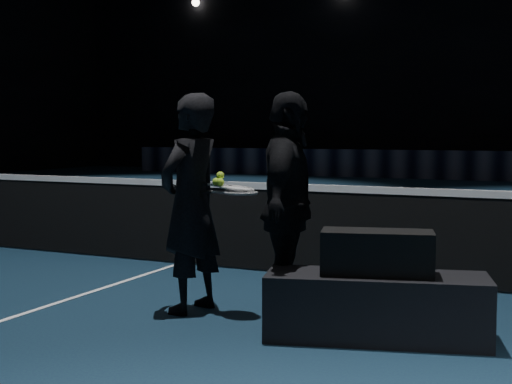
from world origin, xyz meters
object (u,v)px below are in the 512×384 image
player_b (287,208)px  racket_lower (241,193)px  player_bench (376,307)px  racket_upper (237,188)px  player_a (191,203)px  tennis_balls (219,180)px  racket_bag (377,253)px

player_b → racket_lower: 0.41m
player_bench → racket_lower: 1.40m
player_bench → racket_upper: 1.47m
player_b → racket_upper: (-0.45, 0.02, 0.13)m
player_b → racket_lower: size_ratio=2.66×
player_a → player_b: (0.85, 0.03, 0.00)m
racket_upper → player_a: bearing=-178.3°
player_bench → tennis_balls: 1.62m
racket_bag → racket_upper: size_ratio=1.16×
player_a → player_b: size_ratio=1.00×
player_bench → racket_bag: size_ratio=2.00×
racket_upper → player_b: bearing=-9.1°
player_a → racket_upper: size_ratio=2.66×
racket_bag → racket_lower: size_ratio=1.16×
player_b → racket_upper: 0.47m
racket_upper → player_bench: bearing=-15.1°
player_bench → player_b: size_ratio=0.88×
racket_lower → racket_upper: (-0.05, 0.04, 0.03)m
player_b → tennis_balls: 0.63m
player_bench → racket_bag: racket_bag is taller
racket_bag → tennis_balls: tennis_balls is taller
player_bench → racket_upper: (-1.22, 0.19, 0.80)m
player_b → racket_lower: (-0.40, -0.01, 0.10)m
player_bench → tennis_balls: (-1.36, 0.15, 0.87)m
tennis_balls → player_bench: bearing=-6.4°
player_a → tennis_balls: size_ratio=15.05×
racket_bag → player_a: player_a is taller
player_a → tennis_balls: (0.25, 0.01, 0.20)m
player_bench → player_a: size_ratio=0.88×
racket_lower → player_a: bearing=-180.0°
player_a → player_b: same height
player_bench → player_a: bearing=160.0°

